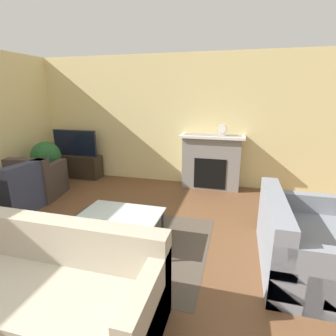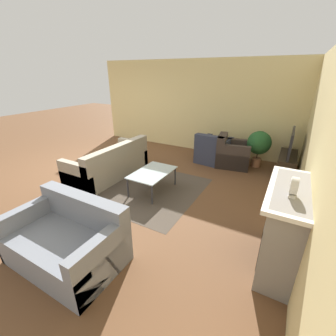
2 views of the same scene
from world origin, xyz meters
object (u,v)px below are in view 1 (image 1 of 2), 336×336
at_px(tv, 75,143).
at_px(armchair_accent, 38,182).
at_px(couch_sectional, 44,291).
at_px(coffee_table, 121,216).
at_px(armchair_by_window, 15,192).
at_px(couch_loveseat, 301,245).
at_px(mantel_clock, 222,130).
at_px(potted_plant, 46,157).

distance_m(tv, armchair_accent, 1.42).
bearing_deg(couch_sectional, tv, 119.88).
height_order(tv, coffee_table, tv).
bearing_deg(armchair_by_window, armchair_accent, -177.11).
relative_size(couch_sectional, couch_loveseat, 1.39).
height_order(tv, couch_loveseat, tv).
bearing_deg(armchair_accent, armchair_by_window, 77.29).
distance_m(armchair_by_window, mantel_clock, 3.93).
relative_size(coffee_table, potted_plant, 1.07).
height_order(couch_sectional, couch_loveseat, same).
distance_m(tv, coffee_table, 3.31).
relative_size(couch_loveseat, armchair_accent, 1.56).
distance_m(tv, couch_sectional, 4.28).
bearing_deg(couch_sectional, armchair_accent, 131.27).
distance_m(tv, potted_plant, 0.77).
height_order(couch_loveseat, armchair_accent, same).
bearing_deg(armchair_by_window, tv, -173.81).
xyz_separation_m(couch_sectional, couch_loveseat, (2.27, 1.34, -0.00)).
bearing_deg(mantel_clock, couch_sectional, -107.61).
bearing_deg(tv, couch_sectional, -60.12).
bearing_deg(coffee_table, tv, 133.09).
distance_m(tv, mantel_clock, 3.34).
height_order(armchair_accent, potted_plant, potted_plant).
bearing_deg(mantel_clock, armchair_by_window, -149.78).
relative_size(tv, couch_loveseat, 0.73).
relative_size(couch_loveseat, armchair_by_window, 1.56).
xyz_separation_m(potted_plant, mantel_clock, (3.54, 0.80, 0.60)).
bearing_deg(coffee_table, potted_plant, 145.71).
height_order(tv, mantel_clock, mantel_clock).
bearing_deg(armchair_accent, couch_sectional, 121.39).
xyz_separation_m(couch_loveseat, mantel_clock, (-1.07, 2.42, 0.93)).
height_order(couch_loveseat, mantel_clock, mantel_clock).
bearing_deg(mantel_clock, tv, -178.56).
bearing_deg(armchair_by_window, couch_sectional, 54.41).
bearing_deg(potted_plant, couch_sectional, -51.73).
xyz_separation_m(tv, mantel_clock, (3.31, 0.08, 0.41)).
distance_m(couch_loveseat, mantel_clock, 2.81).
bearing_deg(armchair_accent, tv, -98.11).
height_order(armchair_accent, coffee_table, armchair_accent).
distance_m(armchair_by_window, coffee_table, 2.30).
xyz_separation_m(armchair_by_window, coffee_table, (2.23, -0.56, 0.09)).
xyz_separation_m(armchair_accent, potted_plant, (-0.27, 0.60, 0.32)).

